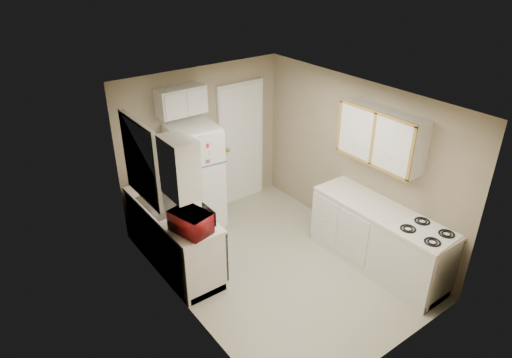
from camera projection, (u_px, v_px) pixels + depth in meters
floor at (277, 265)px, 6.35m from camera, size 3.80×3.80×0.00m
ceiling at (282, 99)px, 5.23m from camera, size 3.80×3.80×0.00m
wall_left at (181, 227)px, 5.05m from camera, size 3.80×3.80×0.00m
wall_right at (355, 162)px, 6.52m from camera, size 3.80×3.80×0.00m
wall_back at (203, 143)px, 7.14m from camera, size 2.80×2.80×0.00m
wall_front at (402, 267)px, 4.43m from camera, size 2.80×2.80×0.00m
left_counter at (174, 236)px, 6.20m from camera, size 0.60×1.80×0.90m
dishwasher at (215, 247)px, 5.91m from camera, size 0.03×0.58×0.72m
sink at (166, 205)px, 6.12m from camera, size 0.54×0.74×0.16m
microwave at (191, 221)px, 5.43m from camera, size 0.54×0.38×0.33m
soap_bottle at (152, 182)px, 6.42m from camera, size 0.09×0.09×0.19m
window_blinds at (141, 161)px, 5.63m from camera, size 0.10×0.98×1.08m
upper_cabinet_left at (180, 168)px, 5.01m from camera, size 0.30×0.45×0.70m
refrigerator at (195, 177)px, 6.89m from camera, size 0.76×0.74×1.67m
cabinet_over_fridge at (181, 101)px, 6.45m from camera, size 0.70×0.30×0.40m
interior_door at (241, 144)px, 7.56m from camera, size 0.86×0.06×2.08m
right_counter at (379, 238)px, 6.15m from camera, size 0.60×2.00×0.90m
stove at (420, 266)px, 5.71m from camera, size 0.56×0.68×0.79m
upper_cabinet_right at (381, 136)px, 5.81m from camera, size 0.30×1.20×0.70m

